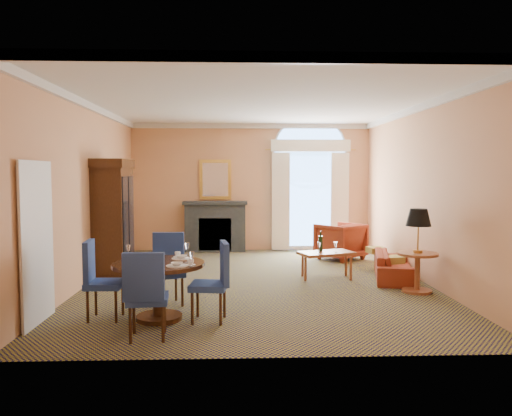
{
  "coord_description": "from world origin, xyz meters",
  "views": [
    {
      "loc": [
        -0.37,
        -8.91,
        1.96
      ],
      "look_at": [
        0.0,
        0.5,
        1.3
      ],
      "focal_mm": 35.0,
      "sensor_mm": 36.0,
      "label": 1
    }
  ],
  "objects_px": {
    "armchair": "(340,241)",
    "armoire": "(113,220)",
    "sofa": "(394,266)",
    "side_table": "(418,240)",
    "dining_table": "(159,277)",
    "coffee_table": "(326,254)"
  },
  "relations": [
    {
      "from": "dining_table",
      "to": "coffee_table",
      "type": "xyz_separation_m",
      "value": [
        2.7,
        2.52,
        -0.11
      ]
    },
    {
      "from": "armoire",
      "to": "dining_table",
      "type": "height_order",
      "value": "armoire"
    },
    {
      "from": "coffee_table",
      "to": "side_table",
      "type": "xyz_separation_m",
      "value": [
        1.31,
        -1.14,
        0.4
      ]
    },
    {
      "from": "armchair",
      "to": "side_table",
      "type": "bearing_deg",
      "value": 63.64
    },
    {
      "from": "sofa",
      "to": "armchair",
      "type": "bearing_deg",
      "value": 28.7
    },
    {
      "from": "armchair",
      "to": "armoire",
      "type": "bearing_deg",
      "value": -18.0
    },
    {
      "from": "coffee_table",
      "to": "side_table",
      "type": "relative_size",
      "value": 0.82
    },
    {
      "from": "dining_table",
      "to": "side_table",
      "type": "bearing_deg",
      "value": 19.01
    },
    {
      "from": "sofa",
      "to": "side_table",
      "type": "bearing_deg",
      "value": -163.22
    },
    {
      "from": "armoire",
      "to": "coffee_table",
      "type": "distance_m",
      "value": 4.08
    },
    {
      "from": "sofa",
      "to": "dining_table",
      "type": "bearing_deg",
      "value": 135.63
    },
    {
      "from": "sofa",
      "to": "armoire",
      "type": "bearing_deg",
      "value": 98.71
    },
    {
      "from": "armoire",
      "to": "side_table",
      "type": "bearing_deg",
      "value": -16.2
    },
    {
      "from": "armchair",
      "to": "dining_table",
      "type": "bearing_deg",
      "value": 16.14
    },
    {
      "from": "armoire",
      "to": "side_table",
      "type": "relative_size",
      "value": 1.64
    },
    {
      "from": "armoire",
      "to": "side_table",
      "type": "height_order",
      "value": "armoire"
    },
    {
      "from": "armoire",
      "to": "side_table",
      "type": "distance_m",
      "value": 5.54
    },
    {
      "from": "armoire",
      "to": "side_table",
      "type": "xyz_separation_m",
      "value": [
        5.32,
        -1.55,
        -0.2
      ]
    },
    {
      "from": "dining_table",
      "to": "armchair",
      "type": "height_order",
      "value": "dining_table"
    },
    {
      "from": "armoire",
      "to": "armchair",
      "type": "distance_m",
      "value": 5.03
    },
    {
      "from": "armoire",
      "to": "dining_table",
      "type": "xyz_separation_m",
      "value": [
        1.31,
        -2.93,
        -0.5
      ]
    },
    {
      "from": "sofa",
      "to": "side_table",
      "type": "height_order",
      "value": "side_table"
    }
  ]
}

